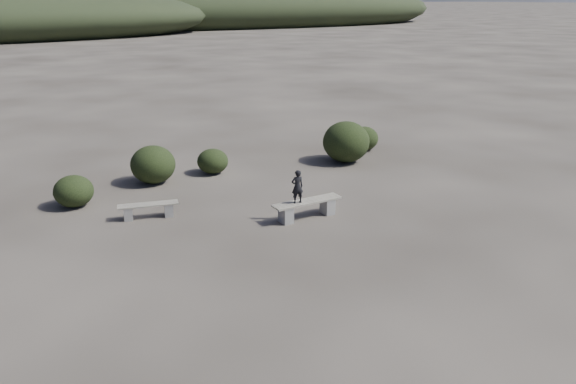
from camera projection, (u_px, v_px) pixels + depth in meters
ground at (350, 299)px, 11.11m from camera, size 1200.00×1200.00×0.00m
bench_left at (148, 209)px, 15.14m from camera, size 1.64×0.67×0.40m
bench_right at (307, 207)px, 15.12m from camera, size 2.00×0.49×0.50m
seated_person at (297, 187)px, 14.75m from camera, size 0.35×0.26×0.90m
shrub_a at (74, 191)px, 15.92m from camera, size 1.11×1.11×0.91m
shrub_b at (153, 165)px, 17.90m from camera, size 1.42×1.42×1.22m
shrub_c at (213, 161)px, 18.96m from camera, size 1.05×1.05×0.84m
shrub_d at (346, 142)px, 20.19m from camera, size 1.69×1.69×1.48m
shrub_e at (364, 138)px, 21.83m from camera, size 1.11×1.11×0.92m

